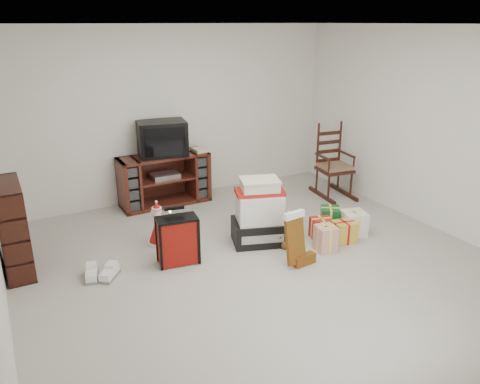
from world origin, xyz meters
The scene contains 13 objects.
room centered at (0.00, 0.00, 1.25)m, with size 5.01×5.01×2.51m.
tv_stand centered at (-0.28, 2.24, 0.37)m, with size 1.29×0.47×0.74m.
bookshelf centered at (-2.34, 1.14, 0.47)m, with size 0.27×0.80×0.98m.
rocking_chair centered at (2.10, 1.39, 0.39)m, with size 0.55×0.81×1.15m.
gift_pile centered at (0.28, 0.48, 0.35)m, with size 0.74×0.63×0.79m.
red_suitcase centered at (-0.77, 0.45, 0.28)m, with size 0.45×0.28×0.64m.
stocking centered at (0.32, -0.20, 0.32)m, with size 0.30×0.13×0.64m, color #0E660B, non-canonical shape.
teddy_bear centered at (0.53, 0.27, 0.17)m, with size 0.25×0.22×0.38m.
santa_figurine centered at (0.38, 0.93, 0.25)m, with size 0.32×0.30×0.65m.
mrs_claus_figurine centered at (-0.81, 1.02, 0.21)m, with size 0.26×0.25×0.54m.
sneaker_pair centered at (-1.61, 0.53, 0.05)m, with size 0.41×0.30×0.10m.
gift_cluster centered at (1.18, 0.12, 0.13)m, with size 0.74×0.84×0.25m.
crt_television centered at (-0.28, 2.24, 0.98)m, with size 0.73×0.58×0.49m.
Camera 1 is at (-2.36, -3.93, 2.52)m, focal length 35.00 mm.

